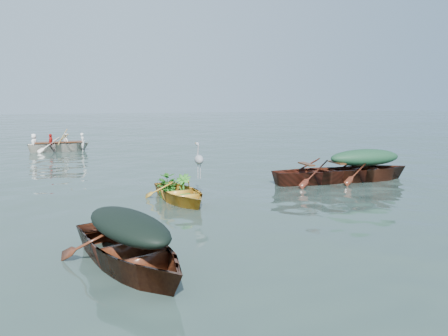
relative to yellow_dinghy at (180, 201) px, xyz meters
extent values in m
plane|color=#2D4039|center=(1.36, 0.59, 0.00)|extent=(140.00, 140.00, 0.00)
imported|color=gold|center=(0.00, 0.00, 0.00)|extent=(1.86, 3.16, 0.79)
imported|color=#532713|center=(-1.56, -4.03, 0.00)|extent=(2.71, 4.11, 0.97)
imported|color=#512013|center=(6.00, 1.11, 0.00)|extent=(4.25, 1.40, 0.98)
imported|color=#511E14|center=(4.54, 1.14, 0.00)|extent=(4.24, 1.36, 0.98)
imported|color=white|center=(-3.55, 11.98, 0.00)|extent=(3.95, 1.39, 0.91)
ellipsoid|color=black|center=(-1.56, -4.03, 0.69)|extent=(1.49, 2.26, 0.40)
ellipsoid|color=#193D28|center=(6.00, 1.11, 0.75)|extent=(2.34, 0.77, 0.52)
imported|color=#26641A|center=(-0.09, 0.54, 0.69)|extent=(0.87, 1.02, 0.60)
imported|color=silver|center=(-3.55, 11.98, 0.83)|extent=(2.78, 1.21, 0.76)
camera|label=1|loc=(-2.01, -10.36, 2.49)|focal=35.00mm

